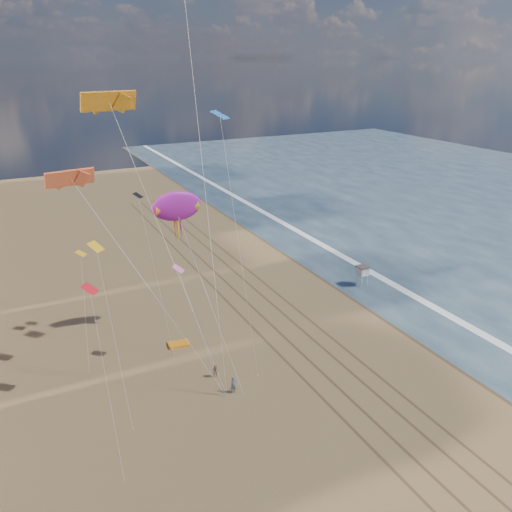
{
  "coord_description": "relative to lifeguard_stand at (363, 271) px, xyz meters",
  "views": [
    {
      "loc": [
        -25.31,
        -23.2,
        31.36
      ],
      "look_at": [
        -0.68,
        26.0,
        9.5
      ],
      "focal_mm": 35.0,
      "sensor_mm": 36.0,
      "label": 1
    }
  ],
  "objects": [
    {
      "name": "ground",
      "position": [
        -18.78,
        -29.85,
        -2.33
      ],
      "size": [
        260.0,
        260.0,
        0.0
      ],
      "primitive_type": "plane",
      "color": "brown",
      "rests_on": "ground"
    },
    {
      "name": "wet_sand",
      "position": [
        0.22,
        10.15,
        -2.33
      ],
      "size": [
        260.0,
        260.0,
        0.0
      ],
      "primitive_type": "plane",
      "color": "#42301E",
      "rests_on": "ground"
    },
    {
      "name": "foam",
      "position": [
        4.42,
        10.15,
        -2.33
      ],
      "size": [
        260.0,
        260.0,
        0.0
      ],
      "primitive_type": "plane",
      "color": "white",
      "rests_on": "ground"
    },
    {
      "name": "tracks",
      "position": [
        -16.23,
        0.15,
        -2.33
      ],
      "size": [
        7.68,
        120.0,
        0.01
      ],
      "color": "brown",
      "rests_on": "ground"
    },
    {
      "name": "lifeguard_stand",
      "position": [
        0.0,
        0.0,
        0.0
      ],
      "size": [
        1.68,
        1.68,
        3.03
      ],
      "color": "silver",
      "rests_on": "ground"
    },
    {
      "name": "grounded_kite",
      "position": [
        -29.57,
        -3.75,
        -2.2
      ],
      "size": [
        2.55,
        1.79,
        0.27
      ],
      "primitive_type": "cube",
      "rotation": [
        0.0,
        0.0,
        -0.12
      ],
      "color": "orange",
      "rests_on": "ground"
    },
    {
      "name": "show_kite",
      "position": [
        -27.77,
        -0.51,
        13.47
      ],
      "size": [
        5.09,
        8.19,
        21.2
      ],
      "color": "#9C189B",
      "rests_on": "ground"
    },
    {
      "name": "kite_flyer_a",
      "position": [
        -27.46,
        -14.8,
        -1.43
      ],
      "size": [
        0.66,
        0.44,
        1.8
      ],
      "primitive_type": "imported",
      "rotation": [
        0.0,
        0.0,
        -0.01
      ],
      "color": "slate",
      "rests_on": "ground"
    },
    {
      "name": "kite_flyer_b",
      "position": [
        -28.09,
        -11.63,
        -1.6
      ],
      "size": [
        0.9,
        0.88,
        1.47
      ],
      "primitive_type": "imported",
      "rotation": [
        0.0,
        0.0,
        -0.66
      ],
      "color": "#8A5A46",
      "rests_on": "ground"
    },
    {
      "name": "parafoils",
      "position": [
        -33.2,
        -8.19,
        31.73
      ],
      "size": [
        15.26,
        7.02,
        23.44
      ],
      "color": "black",
      "rests_on": "ground"
    },
    {
      "name": "small_kites",
      "position": [
        -32.99,
        -4.94,
        14.12
      ],
      "size": [
        16.49,
        14.89,
        16.3
      ],
      "color": "red",
      "rests_on": "ground"
    }
  ]
}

